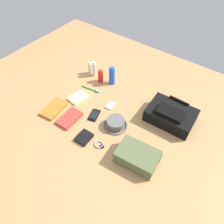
% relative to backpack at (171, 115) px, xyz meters
% --- Properties ---
extents(ground_plane, '(2.64, 2.02, 0.02)m').
position_rel_backpack_xyz_m(ground_plane, '(-0.37, -0.22, -0.07)').
color(ground_plane, '#B3824F').
rests_on(ground_plane, ground).
extents(backpack, '(0.35, 0.25, 0.13)m').
position_rel_backpack_xyz_m(backpack, '(0.00, 0.00, 0.00)').
color(backpack, black).
rests_on(backpack, ground_plane).
extents(toiletry_pouch, '(0.27, 0.24, 0.10)m').
position_rel_backpack_xyz_m(toiletry_pouch, '(-0.02, -0.43, -0.01)').
color(toiletry_pouch, '#56603D').
rests_on(toiletry_pouch, ground_plane).
extents(bucket_hat, '(0.18, 0.18, 0.06)m').
position_rel_backpack_xyz_m(bucket_hat, '(-0.29, -0.29, -0.03)').
color(bucket_hat, '#5C5C5C').
rests_on(bucket_hat, ground_plane).
extents(lotion_bottle, '(0.03, 0.03, 0.12)m').
position_rel_backpack_xyz_m(lotion_bottle, '(-0.83, 0.07, 0.00)').
color(lotion_bottle, beige).
rests_on(lotion_bottle, ground_plane).
extents(toothpaste_tube, '(0.04, 0.04, 0.15)m').
position_rel_backpack_xyz_m(toothpaste_tube, '(-0.78, 0.07, 0.01)').
color(toothpaste_tube, white).
rests_on(toothpaste_tube, ground_plane).
extents(sunscreen_spray, '(0.05, 0.05, 0.11)m').
position_rel_backpack_xyz_m(sunscreen_spray, '(-0.69, 0.04, -0.00)').
color(sunscreen_spray, red).
rests_on(sunscreen_spray, ground_plane).
extents(deodorant_spray, '(0.05, 0.05, 0.17)m').
position_rel_backpack_xyz_m(deodorant_spray, '(-0.59, 0.08, 0.02)').
color(deodorant_spray, blue).
rests_on(deodorant_spray, ground_plane).
extents(paperback_novel, '(0.15, 0.22, 0.02)m').
position_rel_backpack_xyz_m(paperback_novel, '(-0.77, -0.44, -0.04)').
color(paperback_novel, orange).
rests_on(paperback_novel, ground_plane).
extents(travel_guidebook, '(0.12, 0.19, 0.02)m').
position_rel_backpack_xyz_m(travel_guidebook, '(-0.60, -0.44, -0.04)').
color(travel_guidebook, red).
rests_on(travel_guidebook, ground_plane).
extents(cell_phone, '(0.09, 0.13, 0.01)m').
position_rel_backpack_xyz_m(cell_phone, '(-0.48, -0.30, -0.05)').
color(cell_phone, black).
rests_on(cell_phone, ground_plane).
extents(media_player, '(0.06, 0.09, 0.01)m').
position_rel_backpack_xyz_m(media_player, '(-0.44, -0.15, -0.05)').
color(media_player, '#B7B7BC').
rests_on(media_player, ground_plane).
extents(wristwatch, '(0.07, 0.06, 0.01)m').
position_rel_backpack_xyz_m(wristwatch, '(-0.28, -0.49, -0.05)').
color(wristwatch, '#99999E').
rests_on(wristwatch, ground_plane).
extents(toothbrush, '(0.17, 0.04, 0.02)m').
position_rel_backpack_xyz_m(toothbrush, '(-0.68, -0.10, -0.05)').
color(toothbrush, '#198C33').
rests_on(toothbrush, ground_plane).
extents(wallet, '(0.10, 0.11, 0.02)m').
position_rel_backpack_xyz_m(wallet, '(-0.40, -0.51, -0.04)').
color(wallet, black).
rests_on(wallet, ground_plane).
extents(notepad, '(0.13, 0.16, 0.02)m').
position_rel_backpack_xyz_m(notepad, '(-0.70, -0.24, -0.05)').
color(notepad, beige).
rests_on(notepad, ground_plane).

